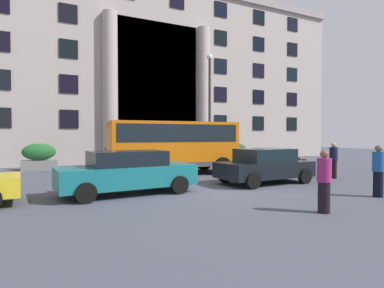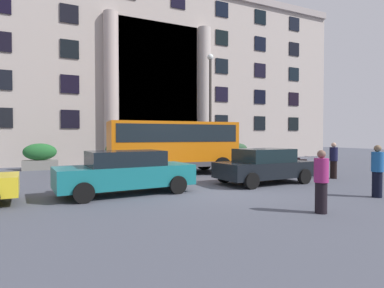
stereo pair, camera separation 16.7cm
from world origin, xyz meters
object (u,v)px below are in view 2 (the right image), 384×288
Objects in this scene: parked_compact_extra at (264,166)px; pedestrian_man_red_shirt at (334,160)px; bus_stop_sign at (234,143)px; hedge_planter_far_east at (120,155)px; lamppost_plaza_centre at (210,101)px; pedestrian_child_trailing at (321,182)px; orange_minibus at (173,143)px; motorcycle_far_end at (297,165)px; hedge_planter_entrance_left at (238,153)px; white_taxi_kerbside at (126,172)px; pedestrian_woman_with_bag at (377,171)px; hedge_planter_entrance_right at (40,157)px.

pedestrian_man_red_shirt is (3.87, -0.21, 0.11)m from parked_compact_extra.
bus_stop_sign is 1.28× the size of hedge_planter_far_east.
lamppost_plaza_centre reaches higher than bus_stop_sign.
pedestrian_child_trailing is at bearing -82.58° from hedge_planter_far_east.
pedestrian_child_trailing is at bearing -106.98° from lamppost_plaza_centre.
pedestrian_man_red_shirt is (6.04, -4.86, -0.77)m from orange_minibus.
orange_minibus is at bearing -71.62° from hedge_planter_far_east.
pedestrian_man_red_shirt reaches higher than pedestrian_child_trailing.
pedestrian_man_red_shirt is (7.66, -9.74, 0.06)m from hedge_planter_far_east.
motorcycle_far_end is (1.26, -4.09, -1.08)m from bus_stop_sign.
motorcycle_far_end is at bearing -99.99° from hedge_planter_entrance_left.
pedestrian_man_red_shirt is at bearing -51.82° from hedge_planter_far_east.
orange_minibus is at bearing 112.85° from parked_compact_extra.
pedestrian_woman_with_bag is (7.13, -4.15, 0.10)m from white_taxi_kerbside.
parked_compact_extra is 0.55× the size of lamppost_plaza_centre.
lamppost_plaza_centre is at bearing 45.22° from orange_minibus.
pedestrian_woman_with_bag reaches higher than hedge_planter_entrance_right.
pedestrian_woman_with_bag reaches higher than motorcycle_far_end.
lamppost_plaza_centre is (1.97, 8.12, 3.61)m from parked_compact_extra.
hedge_planter_far_east is at bearing -179.52° from hedge_planter_entrance_left.
orange_minibus is 5.82m from white_taxi_kerbside.
white_taxi_kerbside is 9.88m from motorcycle_far_end.
lamppost_plaza_centre is at bearing 122.17° from motorcycle_far_end.
bus_stop_sign is 11.88m from pedestrian_child_trailing.
bus_stop_sign is 1.48× the size of pedestrian_man_red_shirt.
pedestrian_child_trailing is 0.97× the size of pedestrian_man_red_shirt.
white_taxi_kerbside is at bearing -134.23° from lamppost_plaza_centre.
bus_stop_sign is at bearing 80.34° from pedestrian_child_trailing.
lamppost_plaza_centre is (3.92, 12.82, 3.54)m from pedestrian_child_trailing.
lamppost_plaza_centre reaches higher than parked_compact_extra.
hedge_planter_far_east is at bearing -5.26° from hedge_planter_entrance_right.
hedge_planter_far_east is 9.58m from white_taxi_kerbside.
motorcycle_far_end is 1.23× the size of pedestrian_child_trailing.
hedge_planter_entrance_left is at bearing 59.27° from parked_compact_extra.
pedestrian_child_trailing is 13.87m from lamppost_plaza_centre.
hedge_planter_far_east is 9.02m from hedge_planter_entrance_left.
orange_minibus reaches higher than white_taxi_kerbside.
pedestrian_woman_with_bag is (9.73, -13.94, 0.11)m from hedge_planter_entrance_right.
pedestrian_woman_with_bag reaches higher than hedge_planter_entrance_left.
white_taxi_kerbside is (-5.77, 0.16, 0.02)m from parked_compact_extra.
parked_compact_extra is (8.37, -9.95, -0.01)m from hedge_planter_entrance_right.
pedestrian_child_trailing reaches higher than parked_compact_extra.
bus_stop_sign is 1.24× the size of motorcycle_far_end.
pedestrian_man_red_shirt is at bearing -79.29° from bus_stop_sign.
lamppost_plaza_centre is at bearing 42.25° from white_taxi_kerbside.
parked_compact_extra is 0.88× the size of white_taxi_kerbside.
bus_stop_sign is 1.48× the size of hedge_planter_entrance_left.
hedge_planter_entrance_right is 11.11m from lamppost_plaza_centre.
hedge_planter_entrance_right is 0.25× the size of lamppost_plaza_centre.
motorcycle_far_end is (9.68, 1.97, -0.30)m from white_taxi_kerbside.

